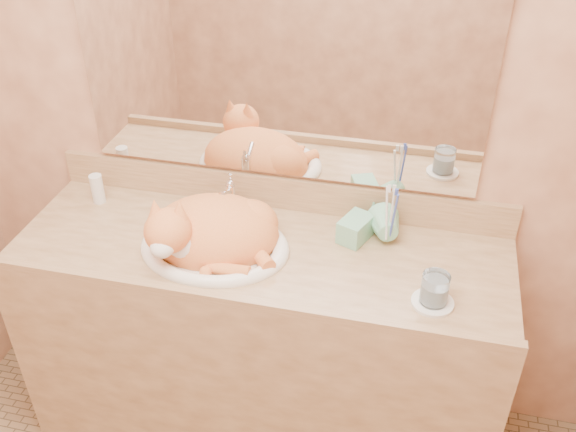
% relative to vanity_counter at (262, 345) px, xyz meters
% --- Properties ---
extents(wall_back, '(2.40, 0.02, 2.50)m').
position_rel_vanity_counter_xyz_m(wall_back, '(0.00, 0.28, 0.82)').
color(wall_back, '#9B6246').
rests_on(wall_back, ground).
extents(vanity_counter, '(1.60, 0.55, 0.85)m').
position_rel_vanity_counter_xyz_m(vanity_counter, '(0.00, 0.00, 0.00)').
color(vanity_counter, brown).
rests_on(vanity_counter, floor).
extents(mirror, '(1.30, 0.02, 0.80)m').
position_rel_vanity_counter_xyz_m(mirror, '(0.00, 0.26, 0.97)').
color(mirror, white).
rests_on(mirror, wall_back).
extents(sink_basin, '(0.50, 0.43, 0.15)m').
position_rel_vanity_counter_xyz_m(sink_basin, '(-0.14, -0.02, 0.50)').
color(sink_basin, white).
rests_on(sink_basin, vanity_counter).
extents(faucet, '(0.07, 0.12, 0.16)m').
position_rel_vanity_counter_xyz_m(faucet, '(-0.14, 0.16, 0.50)').
color(faucet, silver).
rests_on(faucet, vanity_counter).
extents(cat, '(0.48, 0.42, 0.23)m').
position_rel_vanity_counter_xyz_m(cat, '(-0.16, -0.02, 0.49)').
color(cat, orange).
rests_on(cat, sink_basin).
extents(soap_dispenser, '(0.11, 0.11, 0.18)m').
position_rel_vanity_counter_xyz_m(soap_dispenser, '(0.27, 0.08, 0.51)').
color(soap_dispenser, '#78C09A').
rests_on(soap_dispenser, vanity_counter).
extents(toothbrush_cup, '(0.14, 0.14, 0.10)m').
position_rel_vanity_counter_xyz_m(toothbrush_cup, '(0.40, 0.11, 0.48)').
color(toothbrush_cup, '#78C09A').
rests_on(toothbrush_cup, vanity_counter).
extents(toothbrushes, '(0.04, 0.04, 0.23)m').
position_rel_vanity_counter_xyz_m(toothbrushes, '(0.40, 0.11, 0.56)').
color(toothbrushes, silver).
rests_on(toothbrushes, toothbrush_cup).
extents(saucer, '(0.12, 0.12, 0.01)m').
position_rel_vanity_counter_xyz_m(saucer, '(0.55, -0.12, 0.43)').
color(saucer, white).
rests_on(saucer, vanity_counter).
extents(water_glass, '(0.08, 0.08, 0.09)m').
position_rel_vanity_counter_xyz_m(water_glass, '(0.55, -0.12, 0.48)').
color(water_glass, white).
rests_on(water_glass, saucer).
extents(lotion_bottle, '(0.04, 0.04, 0.11)m').
position_rel_vanity_counter_xyz_m(lotion_bottle, '(-0.63, 0.15, 0.48)').
color(lotion_bottle, silver).
rests_on(lotion_bottle, vanity_counter).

